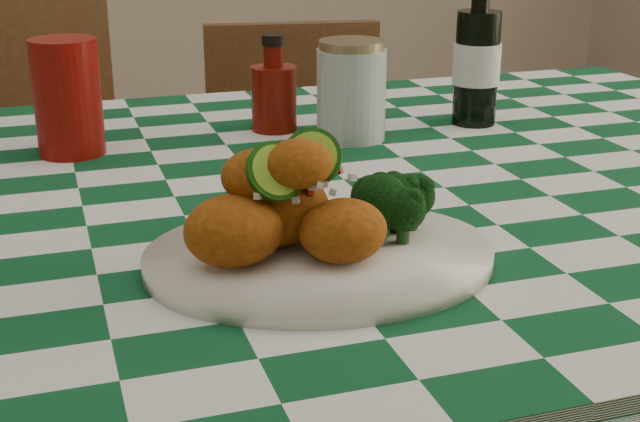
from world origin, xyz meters
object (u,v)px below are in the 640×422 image
object	(u,v)px
red_tumbler	(68,97)
ketchup_bottle	(274,83)
mason_jar	(351,90)
fried_chicken_pile	(296,197)
wooden_chair_left	(38,247)
beer_bottle	(478,44)
plate	(320,257)
wooden_chair_right	(304,232)

from	to	relation	value
red_tumbler	ketchup_bottle	distance (m)	0.29
mason_jar	red_tumbler	bearing A→B (deg)	173.46
fried_chicken_pile	wooden_chair_left	xyz separation A→B (m)	(-0.24, 0.93, -0.38)
mason_jar	beer_bottle	size ratio (longest dim) A/B	0.58
plate	ketchup_bottle	bearing A→B (deg)	79.71
fried_chicken_pile	mason_jar	distance (m)	0.46
plate	wooden_chair_right	size ratio (longest dim) A/B	0.39
plate	ketchup_bottle	world-z (taller)	ketchup_bottle
mason_jar	wooden_chair_right	distance (m)	0.72
beer_bottle	wooden_chair_right	bearing A→B (deg)	100.42
plate	red_tumbler	world-z (taller)	red_tumbler
plate	wooden_chair_left	bearing A→B (deg)	105.96
wooden_chair_right	plate	bearing A→B (deg)	-97.17
mason_jar	ketchup_bottle	bearing A→B (deg)	138.59
ketchup_bottle	wooden_chair_right	world-z (taller)	ketchup_bottle
ketchup_bottle	mason_jar	bearing A→B (deg)	-41.41
ketchup_bottle	beer_bottle	distance (m)	0.30
mason_jar	wooden_chair_left	xyz separation A→B (m)	(-0.44, 0.51, -0.38)
wooden_chair_right	ketchup_bottle	bearing A→B (deg)	-102.62
beer_bottle	ketchup_bottle	bearing A→B (deg)	169.27
fried_chicken_pile	plate	bearing A→B (deg)	0.00
wooden_chair_left	beer_bottle	bearing A→B (deg)	-47.37
plate	beer_bottle	bearing A→B (deg)	48.78
fried_chicken_pile	beer_bottle	bearing A→B (deg)	47.16
plate	wooden_chair_left	world-z (taller)	wooden_chair_left
red_tumbler	wooden_chair_right	xyz separation A→B (m)	(0.48, 0.52, -0.44)
beer_bottle	wooden_chair_left	xyz separation A→B (m)	(-0.65, 0.49, -0.43)
ketchup_bottle	wooden_chair_left	bearing A→B (deg)	129.15
mason_jar	wooden_chair_right	xyz separation A→B (m)	(0.10, 0.57, -0.43)
fried_chicken_pile	wooden_chair_right	bearing A→B (deg)	72.78
fried_chicken_pile	wooden_chair_right	world-z (taller)	fried_chicken_pile
fried_chicken_pile	ketchup_bottle	bearing A→B (deg)	77.21
plate	wooden_chair_right	xyz separation A→B (m)	(0.28, 0.98, -0.37)
wooden_chair_right	fried_chicken_pile	bearing A→B (deg)	-98.37
red_tumbler	beer_bottle	xyz separation A→B (m)	(0.58, -0.02, 0.04)
wooden_chair_left	wooden_chair_right	bearing A→B (deg)	-4.49
plate	mason_jar	bearing A→B (deg)	66.58
mason_jar	beer_bottle	bearing A→B (deg)	6.58
plate	beer_bottle	world-z (taller)	beer_bottle
beer_bottle	wooden_chair_right	world-z (taller)	beer_bottle
plate	beer_bottle	size ratio (longest dim) A/B	1.39
plate	wooden_chair_left	xyz separation A→B (m)	(-0.26, 0.93, -0.32)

